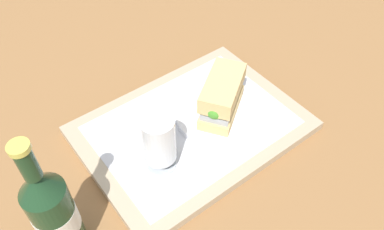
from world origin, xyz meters
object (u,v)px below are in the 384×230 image
(sandwich, at_px, (222,97))
(beer_bottle, at_px, (54,213))
(plate, at_px, (221,113))
(beer_glass, at_px, (159,143))

(sandwich, xyz_separation_m, beer_bottle, (0.37, 0.05, 0.03))
(plate, relative_size, beer_glass, 1.52)
(sandwich, bearing_deg, beer_glass, -25.17)
(beer_glass, bearing_deg, beer_bottle, 7.70)
(plate, height_order, beer_glass, beer_glass)
(sandwich, distance_m, beer_glass, 0.17)
(beer_glass, relative_size, beer_bottle, 0.47)
(beer_glass, bearing_deg, sandwich, -170.71)
(beer_glass, xyz_separation_m, beer_bottle, (0.20, 0.03, 0.02))
(sandwich, relative_size, beer_glass, 1.15)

